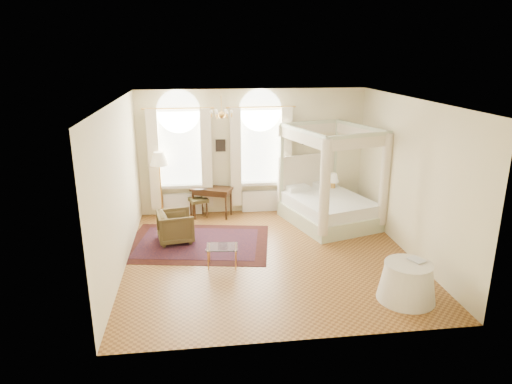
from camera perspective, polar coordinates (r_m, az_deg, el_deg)
The scene contains 18 objects.
ground at distance 9.89m, azimuth 1.69°, elevation -8.03°, with size 6.00×6.00×0.00m, color #93612A.
room_walls at distance 9.23m, azimuth 1.80°, elevation 3.17°, with size 6.00×6.00×6.00m.
window_left at distance 12.03m, azimuth -9.40°, elevation 3.85°, with size 1.62×0.27×3.29m.
window_right at distance 12.13m, azimuth 0.58°, elevation 4.19°, with size 1.62×0.27×3.29m.
chandelier at distance 10.14m, azimuth -4.34°, elevation 9.73°, with size 0.51×0.45×0.50m.
wall_pictures at distance 12.13m, azimuth -0.01°, elevation 6.14°, with size 2.54×0.03×0.39m.
canopy_bed at distance 11.68m, azimuth 9.14°, elevation -1.26°, with size 2.43×2.70×2.47m.
nightstand at distance 12.70m, azimuth 9.56°, elevation -0.91°, with size 0.45×0.41×0.65m, color #3D2210.
nightstand_lamp at distance 12.44m, azimuth 9.63°, elevation 1.65°, with size 0.30×0.30×0.43m.
writing_desk at distance 12.07m, azimuth -5.54°, elevation 0.01°, with size 1.17×0.90×0.78m.
laptop at distance 11.92m, azimuth -6.88°, elevation 0.37°, with size 0.30×0.19×0.02m, color black.
stool at distance 12.12m, azimuth -7.20°, elevation -1.18°, with size 0.56×0.56×0.51m.
armchair at distance 10.66m, azimuth -10.02°, elevation -4.29°, with size 0.77×0.79×0.72m, color #47391E.
coffee_table at distance 9.33m, azimuth -4.26°, elevation -7.05°, with size 0.68×0.50×0.43m.
floor_lamp at distance 11.80m, azimuth -12.00°, elevation 3.67°, with size 0.46×0.46×1.80m.
oriental_rug at distance 10.60m, azimuth -7.28°, elevation -6.35°, with size 3.53×2.80×0.01m.
side_table at distance 8.58m, azimuth 18.36°, elevation -10.61°, with size 1.02×1.02×0.69m.
book at distance 8.50m, azimuth 18.93°, elevation -8.19°, with size 0.21×0.28×0.03m, color black.
Camera 1 is at (-1.43, -8.84, 4.21)m, focal length 32.00 mm.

